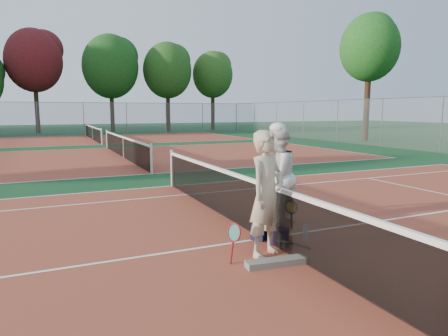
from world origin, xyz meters
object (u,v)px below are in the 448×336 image
object	(u,v)px
player_b	(277,175)
racket_spare	(283,242)
net_main	(263,211)
water_bottle	(305,233)
racket_black_held	(291,216)
player_a	(267,194)
racket_red	(234,243)
sports_bag_purple	(279,236)
sports_bag_navy	(260,232)

from	to	relation	value
player_b	racket_spare	size ratio (longest dim) A/B	3.29
player_b	racket_spare	world-z (taller)	player_b
net_main	water_bottle	xyz separation A→B (m)	(0.62, -0.41, -0.36)
racket_black_held	water_bottle	bearing A→B (deg)	38.90
player_a	racket_spare	bearing A→B (deg)	0.97
player_a	water_bottle	distance (m)	1.31
racket_red	water_bottle	size ratio (longest dim) A/B	1.98
racket_spare	sports_bag_purple	bearing A→B (deg)	-44.02
racket_spare	player_a	bearing A→B (deg)	72.37
player_b	racket_black_held	distance (m)	0.87
sports_bag_purple	water_bottle	xyz separation A→B (m)	(0.50, -0.07, 0.02)
player_b	sports_bag_navy	size ratio (longest dim) A/B	5.85
net_main	racket_red	world-z (taller)	net_main
player_a	racket_red	bearing A→B (deg)	162.47
racket_spare	water_bottle	size ratio (longest dim) A/B	1.99
racket_black_held	water_bottle	xyz separation A→B (m)	(-0.10, -0.61, -0.14)
net_main	sports_bag_navy	world-z (taller)	net_main
player_a	racket_spare	size ratio (longest dim) A/B	3.29
sports_bag_navy	sports_bag_purple	bearing A→B (deg)	-66.56
racket_black_held	racket_red	bearing A→B (deg)	-10.65
racket_red	racket_black_held	distance (m)	1.94
net_main	racket_black_held	world-z (taller)	net_main
player_a	racket_black_held	bearing A→B (deg)	14.78
water_bottle	sports_bag_navy	bearing A→B (deg)	146.76
net_main	racket_red	distance (m)	1.26
water_bottle	racket_spare	bearing A→B (deg)	-172.54
racket_red	water_bottle	xyz separation A→B (m)	(1.56, 0.39, -0.15)
player_a	racket_spare	xyz separation A→B (m)	(0.47, 0.23, -0.92)
racket_red	sports_bag_purple	distance (m)	1.17
player_b	sports_bag_purple	distance (m)	1.50
racket_spare	water_bottle	distance (m)	0.51
sports_bag_navy	water_bottle	world-z (taller)	water_bottle
net_main	sports_bag_navy	bearing A→B (deg)	155.98
net_main	player_b	distance (m)	1.13
player_a	sports_bag_purple	size ratio (longest dim) A/B	6.05
sports_bag_purple	player_a	bearing A→B (deg)	-141.99
sports_bag_purple	water_bottle	world-z (taller)	water_bottle
racket_black_held	sports_bag_navy	distance (m)	0.80
racket_black_held	sports_bag_navy	bearing A→B (deg)	-28.19
player_b	water_bottle	bearing A→B (deg)	59.75
player_a	racket_black_held	xyz separation A→B (m)	(1.07, 0.91, -0.69)
player_b	racket_black_held	world-z (taller)	player_b
player_a	racket_black_held	size ratio (longest dim) A/B	3.34
sports_bag_navy	water_bottle	distance (m)	0.79
net_main	racket_spare	world-z (taller)	net_main
racket_black_held	sports_bag_navy	world-z (taller)	racket_black_held
racket_spare	sports_bag_navy	xyz separation A→B (m)	(-0.16, 0.50, 0.07)
racket_spare	sports_bag_navy	bearing A→B (deg)	-26.49
racket_spare	water_bottle	xyz separation A→B (m)	(0.50, 0.07, 0.08)
player_a	sports_bag_navy	xyz separation A→B (m)	(0.31, 0.73, -0.85)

